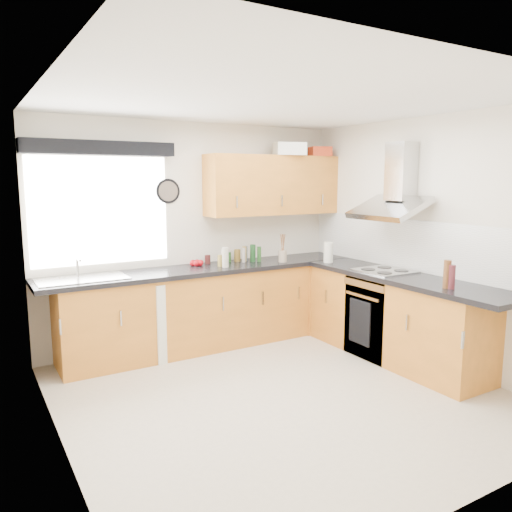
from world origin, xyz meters
TOP-DOWN VIEW (x-y plane):
  - ground_plane at (0.00, 0.00)m, footprint 3.60×3.60m
  - ceiling at (0.00, 0.00)m, footprint 3.60×3.60m
  - wall_back at (0.00, 1.80)m, footprint 3.60×0.02m
  - wall_front at (0.00, -1.80)m, footprint 3.60×0.02m
  - wall_left at (-1.80, 0.00)m, footprint 0.02×3.60m
  - wall_right at (1.80, 0.00)m, footprint 0.02×3.60m
  - window at (-1.05, 1.79)m, footprint 1.40×0.02m
  - window_blind at (-1.05, 1.70)m, footprint 1.50×0.18m
  - splashback at (1.79, 0.30)m, footprint 0.01×3.00m
  - base_cab_back at (-0.10, 1.51)m, footprint 3.00×0.58m
  - base_cab_corner at (1.50, 1.50)m, footprint 0.60×0.60m
  - base_cab_right at (1.51, 0.15)m, footprint 0.58×2.10m
  - worktop_back at (0.00, 1.50)m, footprint 3.60×0.62m
  - worktop_right at (1.50, 0.00)m, footprint 0.62×2.42m
  - sink at (-1.33, 1.50)m, footprint 0.84×0.46m
  - oven at (1.50, 0.30)m, footprint 0.56×0.58m
  - hob_plate at (1.50, 0.30)m, footprint 0.52×0.52m
  - extractor_hood at (1.60, 0.30)m, footprint 0.52×0.78m
  - upper_cabinets at (0.95, 1.62)m, footprint 1.70×0.35m
  - washing_machine at (-0.46, 1.52)m, footprint 0.65×0.64m
  - wall_clock at (-0.32, 1.78)m, footprint 0.27×0.04m
  - casserole at (1.11, 1.52)m, footprint 0.41×0.35m
  - storage_box at (1.57, 1.53)m, footprint 0.30×0.27m
  - utensil_pot at (0.91, 1.35)m, footprint 0.10×0.10m
  - kitchen_roll at (1.35, 1.05)m, footprint 0.12×0.12m
  - tomato_cluster at (-0.06, 1.64)m, footprint 0.17×0.17m
  - jar_0 at (0.51, 1.56)m, footprint 0.04×0.04m
  - jar_1 at (0.36, 1.66)m, footprint 0.06×0.06m
  - jar_2 at (0.16, 1.47)m, footprint 0.07×0.07m
  - jar_3 at (0.55, 1.62)m, footprint 0.05×0.05m
  - jar_4 at (0.63, 1.55)m, footprint 0.05×0.05m
  - jar_5 at (0.48, 1.66)m, footprint 0.07×0.07m
  - jar_6 at (0.63, 1.56)m, footprint 0.06×0.06m
  - jar_7 at (0.69, 1.51)m, footprint 0.05×0.05m
  - jar_8 at (0.17, 1.38)m, footprint 0.07×0.07m
  - jar_9 at (0.23, 1.52)m, footprint 0.06×0.06m
  - jar_10 at (0.11, 1.70)m, footprint 0.07×0.07m
  - jar_11 at (0.58, 1.64)m, footprint 0.04×0.04m
  - bottle_0 at (1.39, -0.62)m, footprint 0.06×0.06m
  - bottle_1 at (1.38, -0.57)m, footprint 0.07×0.07m

SIDE VIEW (x-z plane):
  - ground_plane at x=0.00m, z-range 0.00..0.00m
  - washing_machine at x=-0.46m, z-range 0.00..0.82m
  - oven at x=1.50m, z-range 0.00..0.85m
  - base_cab_back at x=-0.10m, z-range 0.00..0.86m
  - base_cab_corner at x=1.50m, z-range 0.00..0.86m
  - base_cab_right at x=1.51m, z-range 0.00..0.86m
  - worktop_back at x=0.00m, z-range 0.86..0.91m
  - worktop_right at x=1.50m, z-range 0.86..0.91m
  - hob_plate at x=1.50m, z-range 0.91..0.92m
  - tomato_cluster at x=-0.06m, z-range 0.91..0.97m
  - sink at x=-1.33m, z-range 0.90..1.00m
  - jar_4 at x=0.63m, z-range 0.91..1.01m
  - jar_10 at x=0.11m, z-range 0.91..1.01m
  - jar_1 at x=0.36m, z-range 0.91..1.03m
  - jar_2 at x=0.16m, z-range 0.91..1.03m
  - utensil_pot at x=0.91m, z-range 0.91..1.05m
  - jar_5 at x=0.48m, z-range 0.91..1.05m
  - jar_0 at x=0.51m, z-range 0.91..1.08m
  - jar_9 at x=0.23m, z-range 0.91..1.08m
  - jar_11 at x=0.58m, z-range 0.91..1.09m
  - jar_7 at x=0.69m, z-range 0.91..1.09m
  - jar_3 at x=0.55m, z-range 0.91..1.09m
  - jar_6 at x=0.63m, z-range 0.91..1.11m
  - bottle_0 at x=1.39m, z-range 0.91..1.13m
  - jar_8 at x=0.17m, z-range 0.91..1.13m
  - kitchen_roll at x=1.35m, z-range 0.91..1.15m
  - bottle_1 at x=1.38m, z-range 0.91..1.16m
  - splashback at x=1.79m, z-range 0.91..1.45m
  - wall_back at x=0.00m, z-range 0.00..2.50m
  - wall_front at x=0.00m, z-range 0.00..2.50m
  - wall_left at x=-1.80m, z-range 0.00..2.50m
  - wall_right at x=1.80m, z-range 0.00..2.50m
  - window at x=-1.05m, z-range 1.00..2.10m
  - wall_clock at x=-0.32m, z-range 1.60..1.88m
  - extractor_hood at x=1.60m, z-range 1.44..2.10m
  - upper_cabinets at x=0.95m, z-range 1.45..2.15m
  - window_blind at x=-1.05m, z-range 2.11..2.25m
  - storage_box at x=1.57m, z-range 2.15..2.26m
  - casserole at x=1.11m, z-range 2.15..2.30m
  - ceiling at x=0.00m, z-range 2.49..2.51m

